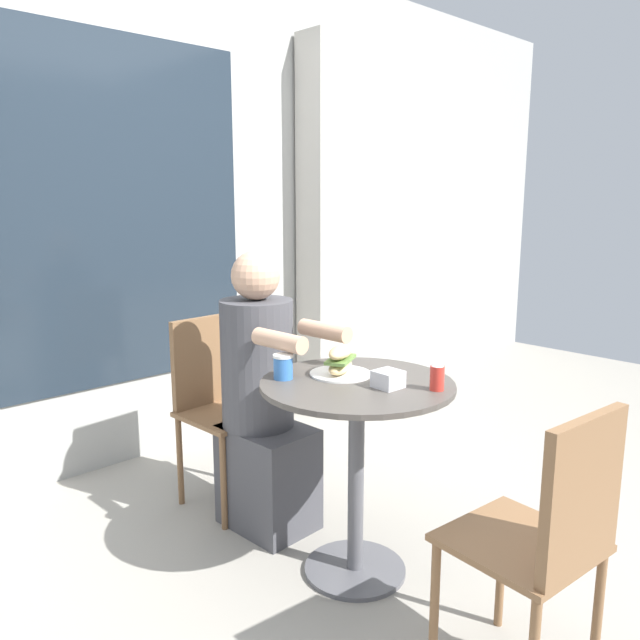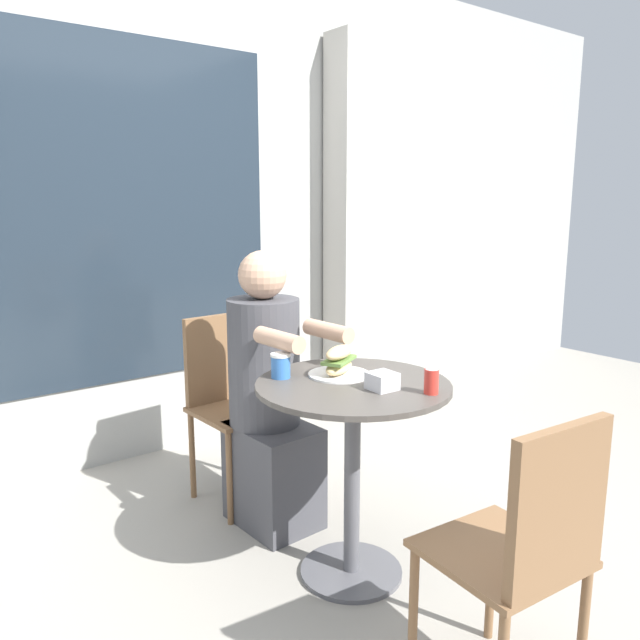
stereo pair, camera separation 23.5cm
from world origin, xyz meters
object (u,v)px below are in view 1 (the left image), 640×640
at_px(cafe_table, 356,435).
at_px(empty_chair_across, 550,530).
at_px(sandwich_on_plate, 340,363).
at_px(drink_cup, 283,367).
at_px(seated_diner, 263,408).
at_px(condiment_bottle, 437,375).
at_px(diner_chair, 216,393).

relative_size(cafe_table, empty_chair_across, 0.87).
xyz_separation_m(cafe_table, sandwich_on_plate, (0.02, 0.10, 0.25)).
relative_size(cafe_table, drink_cup, 8.28).
bearing_deg(drink_cup, cafe_table, -51.33).
bearing_deg(seated_diner, condiment_bottle, 98.18).
bearing_deg(diner_chair, seated_diner, 88.39).
bearing_deg(cafe_table, sandwich_on_plate, 79.37).
bearing_deg(seated_diner, diner_chair, -91.61).
xyz_separation_m(cafe_table, condiment_bottle, (0.13, -0.26, 0.26)).
relative_size(empty_chair_across, sandwich_on_plate, 3.75).
relative_size(diner_chair, empty_chair_across, 1.00).
bearing_deg(condiment_bottle, diner_chair, 97.76).
distance_m(seated_diner, empty_chair_across, 1.31).
height_order(cafe_table, empty_chair_across, empty_chair_across).
relative_size(diner_chair, sandwich_on_plate, 3.75).
distance_m(seated_diner, sandwich_on_plate, 0.51).
distance_m(cafe_table, seated_diner, 0.53).
relative_size(seated_diner, sandwich_on_plate, 5.17).
height_order(diner_chair, sandwich_on_plate, sandwich_on_plate).
distance_m(empty_chair_across, drink_cup, 1.04).
relative_size(seated_diner, drink_cup, 13.09).
height_order(diner_chair, drink_cup, diner_chair).
distance_m(diner_chair, sandwich_on_plate, 0.82).
height_order(drink_cup, condiment_bottle, condiment_bottle).
bearing_deg(empty_chair_across, cafe_table, 90.72).
xyz_separation_m(cafe_table, seated_diner, (-0.02, 0.53, -0.02)).
relative_size(cafe_table, seated_diner, 0.63).
height_order(seated_diner, sandwich_on_plate, seated_diner).
xyz_separation_m(diner_chair, condiment_bottle, (0.15, -1.13, 0.29)).
xyz_separation_m(seated_diner, condiment_bottle, (0.15, -0.79, 0.28)).
bearing_deg(drink_cup, empty_chair_across, -83.68).
relative_size(empty_chair_across, drink_cup, 9.48).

